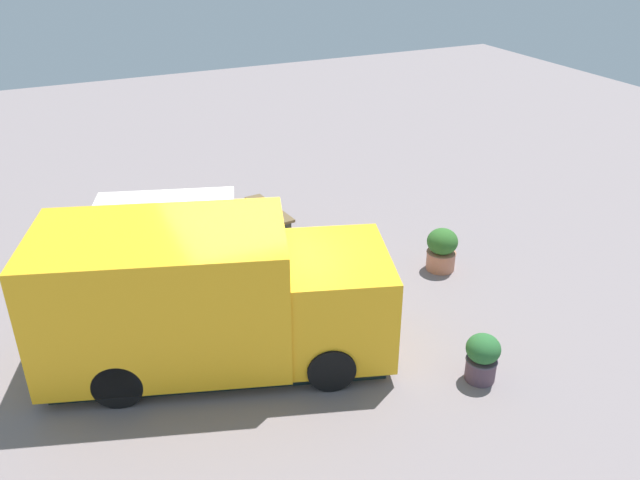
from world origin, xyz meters
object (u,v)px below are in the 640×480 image
object	(u,v)px
food_truck	(208,300)
person_customer	(150,231)
plaza_bench	(269,213)
planter_flowering_far	(482,357)
planter_flowering_near	(442,249)

from	to	relation	value
food_truck	person_customer	bearing A→B (deg)	0.99
plaza_bench	food_truck	bearing A→B (deg)	148.14
person_customer	planter_flowering_far	world-z (taller)	person_customer
planter_flowering_near	plaza_bench	xyz separation A→B (m)	(3.20, 2.46, -0.08)
planter_flowering_far	plaza_bench	distance (m)	6.44
person_customer	food_truck	bearing A→B (deg)	-179.01
planter_flowering_near	plaza_bench	size ratio (longest dim) A/B	0.51
planter_flowering_near	planter_flowering_far	distance (m)	3.45
planter_flowering_far	food_truck	bearing A→B (deg)	58.14
planter_flowering_far	plaza_bench	size ratio (longest dim) A/B	0.46
food_truck	plaza_bench	distance (m)	4.89
planter_flowering_near	planter_flowering_far	size ratio (longest dim) A/B	1.11
person_customer	planter_flowering_far	xyz separation A→B (m)	(-6.65, -3.69, 0.08)
person_customer	plaza_bench	size ratio (longest dim) A/B	0.51
planter_flowering_far	person_customer	bearing A→B (deg)	29.02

